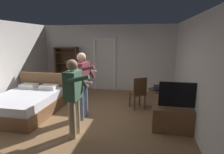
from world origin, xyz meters
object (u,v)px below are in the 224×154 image
object	(u,v)px
bed	(27,103)
side_table	(160,97)
person_striped_shirt	(83,81)
person_blue_shirt	(74,93)
tv_flatscreen	(179,118)
laptop	(159,88)
suitcase_small	(71,88)
suitcase_dark	(72,90)
bottle_on_table	(166,87)
bookshelf	(68,67)
wooden_chair	(139,92)

from	to	relation	value
bed	side_table	xyz separation A→B (m)	(3.75, 0.69, 0.17)
person_striped_shirt	bed	bearing A→B (deg)	179.30
person_blue_shirt	person_striped_shirt	xyz separation A→B (m)	(-0.13, 0.90, 0.05)
bed	tv_flatscreen	bearing A→B (deg)	-4.67
bed	side_table	world-z (taller)	bed
side_table	laptop	size ratio (longest dim) A/B	2.09
tv_flatscreen	person_striped_shirt	world-z (taller)	person_striped_shirt
bed	suitcase_small	distance (m)	2.21
person_blue_shirt	suitcase_small	xyz separation A→B (m)	(-1.40, 3.08, -0.81)
laptop	suitcase_dark	distance (m)	3.45
side_table	suitcase_small	size ratio (longest dim) A/B	1.48
tv_flatscreen	side_table	bearing A→B (deg)	110.05
side_table	person_blue_shirt	xyz separation A→B (m)	(-1.91, -1.61, 0.51)
person_blue_shirt	tv_flatscreen	bearing A→B (deg)	14.33
side_table	bottle_on_table	xyz separation A→B (m)	(0.14, -0.08, 0.33)
bookshelf	suitcase_dark	world-z (taller)	bookshelf
bookshelf	wooden_chair	bearing A→B (deg)	-30.23
bookshelf	tv_flatscreen	world-z (taller)	bookshelf
wooden_chair	suitcase_small	bearing A→B (deg)	154.93
tv_flatscreen	suitcase_dark	distance (m)	4.22
bookshelf	wooden_chair	xyz separation A→B (m)	(3.06, -1.78, -0.40)
bookshelf	person_blue_shirt	distance (m)	4.01
bed	suitcase_dark	xyz separation A→B (m)	(0.57, 1.93, -0.15)
bed	bookshelf	world-z (taller)	bookshelf
suitcase_dark	suitcase_small	bearing A→B (deg)	132.28
tv_flatscreen	suitcase_dark	world-z (taller)	tv_flatscreen
bed	laptop	xyz separation A→B (m)	(3.72, 0.65, 0.45)
bookshelf	suitcase_dark	distance (m)	1.20
person_striped_shirt	side_table	bearing A→B (deg)	19.27
tv_flatscreen	person_striped_shirt	bearing A→B (deg)	172.54
laptop	wooden_chair	xyz separation A→B (m)	(-0.58, 0.25, -0.21)
tv_flatscreen	bed	bearing A→B (deg)	175.33
laptop	person_blue_shirt	size ratio (longest dim) A/B	0.20
bookshelf	laptop	world-z (taller)	bookshelf
tv_flatscreen	suitcase_small	distance (m)	4.46
tv_flatscreen	suitcase_small	world-z (taller)	tv_flatscreen
wooden_chair	person_blue_shirt	world-z (taller)	person_blue_shirt
wooden_chair	suitcase_dark	xyz separation A→B (m)	(-2.57, 1.03, -0.39)
bookshelf	person_striped_shirt	world-z (taller)	person_striped_shirt
bed	wooden_chair	xyz separation A→B (m)	(3.14, 0.90, 0.24)
wooden_chair	suitcase_small	size ratio (longest dim) A/B	2.10
person_striped_shirt	suitcase_dark	size ratio (longest dim) A/B	3.76
tv_flatscreen	laptop	bearing A→B (deg)	112.32
person_striped_shirt	bookshelf	bearing A→B (deg)	121.13
side_table	bookshelf	bearing A→B (deg)	151.53
bottle_on_table	suitcase_small	size ratio (longest dim) A/B	0.50
bed	person_blue_shirt	world-z (taller)	person_blue_shirt
wooden_chair	laptop	bearing A→B (deg)	-23.29
wooden_chair	person_striped_shirt	bearing A→B (deg)	-147.19
tv_flatscreen	side_table	xyz separation A→B (m)	(-0.38, 1.03, 0.13)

